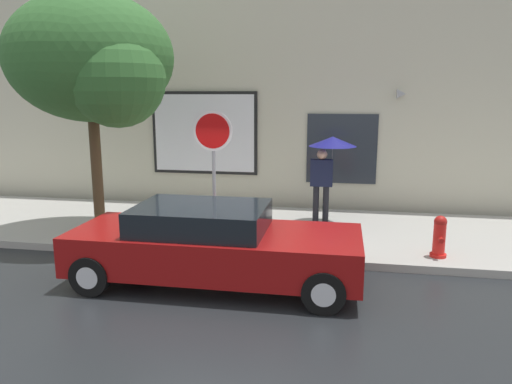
# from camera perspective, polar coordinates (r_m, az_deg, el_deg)

# --- Properties ---
(ground_plane) EXTENTS (60.00, 60.00, 0.00)m
(ground_plane) POSITION_cam_1_polar(r_m,az_deg,el_deg) (8.32, -6.86, -10.44)
(ground_plane) COLOR black
(sidewalk) EXTENTS (20.00, 4.00, 0.15)m
(sidewalk) POSITION_cam_1_polar(r_m,az_deg,el_deg) (11.04, -2.33, -4.37)
(sidewalk) COLOR #A3A099
(sidewalk) RESTS_ON ground
(building_facade) EXTENTS (20.00, 0.67, 7.00)m
(building_facade) POSITION_cam_1_polar(r_m,az_deg,el_deg) (13.07, -0.06, 13.22)
(building_facade) COLOR beige
(building_facade) RESTS_ON ground
(parked_car) EXTENTS (4.71, 1.87, 1.32)m
(parked_car) POSITION_cam_1_polar(r_m,az_deg,el_deg) (7.99, -5.11, -6.24)
(parked_car) COLOR maroon
(parked_car) RESTS_ON ground
(fire_hydrant) EXTENTS (0.30, 0.44, 0.78)m
(fire_hydrant) POSITION_cam_1_polar(r_m,az_deg,el_deg) (9.47, 20.90, -4.98)
(fire_hydrant) COLOR red
(fire_hydrant) RESTS_ON sidewalk
(pedestrian_with_umbrella) EXTENTS (1.08, 1.08, 2.01)m
(pedestrian_with_umbrella) POSITION_cam_1_polar(r_m,az_deg,el_deg) (11.07, 8.66, 4.51)
(pedestrian_with_umbrella) COLOR black
(pedestrian_with_umbrella) RESTS_ON sidewalk
(street_tree) EXTENTS (3.48, 2.96, 4.99)m
(street_tree) POSITION_cam_1_polar(r_m,az_deg,el_deg) (10.58, -18.57, 14.38)
(street_tree) COLOR #4C3823
(street_tree) RESTS_ON sidewalk
(stop_sign) EXTENTS (0.76, 0.10, 2.64)m
(stop_sign) POSITION_cam_1_polar(r_m,az_deg,el_deg) (9.26, -5.09, 4.78)
(stop_sign) COLOR gray
(stop_sign) RESTS_ON sidewalk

